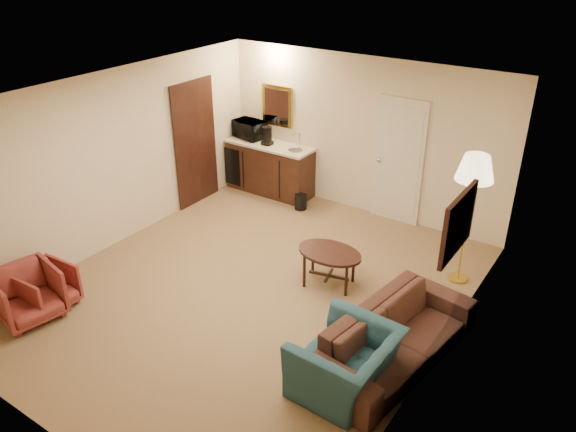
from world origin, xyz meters
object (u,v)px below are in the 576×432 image
sofa (396,329)px  teal_armchair (346,354)px  rose_chair_near (27,292)px  rose_chair_far (46,286)px  coffee_table (329,268)px  microwave (249,127)px  floor_lamp (467,220)px  wetbar_cabinet (270,168)px  waste_bin (301,202)px  coffee_maker (267,136)px

sofa → teal_armchair: bearing=168.7°
rose_chair_near → rose_chair_far: bearing=10.7°
coffee_table → microwave: 3.71m
sofa → floor_lamp: bearing=7.4°
wetbar_cabinet → waste_bin: 0.97m
microwave → coffee_maker: 0.50m
rose_chair_far → floor_lamp: size_ratio=0.34×
waste_bin → microwave: 1.72m
sofa → floor_lamp: 2.06m
microwave → wetbar_cabinet: bearing=-0.3°
waste_bin → coffee_table: bearing=-47.7°
sofa → rose_chair_far: sofa is taller
teal_armchair → waste_bin: 4.28m
rose_chair_far → waste_bin: 4.32m
floor_lamp → coffee_maker: bearing=167.1°
teal_armchair → coffee_table: bearing=-142.8°
wetbar_cabinet → microwave: size_ratio=2.85×
waste_bin → floor_lamp: bearing=-11.9°
coffee_table → rose_chair_far: bearing=-137.6°
coffee_table → floor_lamp: floor_lamp is taller
sofa → coffee_maker: coffee_maker is taller
rose_chair_far → wetbar_cabinet: bearing=-5.9°
rose_chair_far → teal_armchair: bearing=-80.0°
coffee_table → coffee_maker: size_ratio=2.78×
rose_chair_far → coffee_maker: 4.50m
wetbar_cabinet → teal_armchair: (3.55, -3.62, -0.01)m
wetbar_cabinet → coffee_maker: bearing=-108.7°
rose_chair_far → coffee_maker: size_ratio=1.96×
microwave → coffee_maker: size_ratio=1.79×
sofa → rose_chair_near: 4.43m
wetbar_cabinet → coffee_maker: (-0.02, -0.04, 0.62)m
wetbar_cabinet → floor_lamp: (3.85, -0.93, 0.46)m
rose_chair_far → microwave: (-0.25, 4.55, 0.80)m
floor_lamp → waste_bin: size_ratio=6.96×
rose_chair_far → coffee_maker: bearing=-5.7°
wetbar_cabinet → coffee_table: 3.17m
teal_armchair → sofa: bearing=162.0°
rose_chair_far → floor_lamp: bearing=-51.9°
microwave → coffee_maker: (0.48, -0.12, -0.03)m
rose_chair_near → coffee_maker: size_ratio=2.28×
coffee_maker → teal_armchair: bearing=-56.0°
rose_chair_near → rose_chair_far: rose_chair_near is taller
sofa → coffee_table: bearing=65.3°
floor_lamp → microwave: (-4.35, 1.01, 0.20)m
sofa → microwave: microwave is taller
rose_chair_near → rose_chair_far: (0.00, 0.25, -0.05)m
rose_chair_far → coffee_table: rose_chair_far is taller
teal_armchair → coffee_maker: size_ratio=3.23×
microwave → floor_lamp: bearing=-4.5°
wetbar_cabinet → sofa: size_ratio=0.75×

